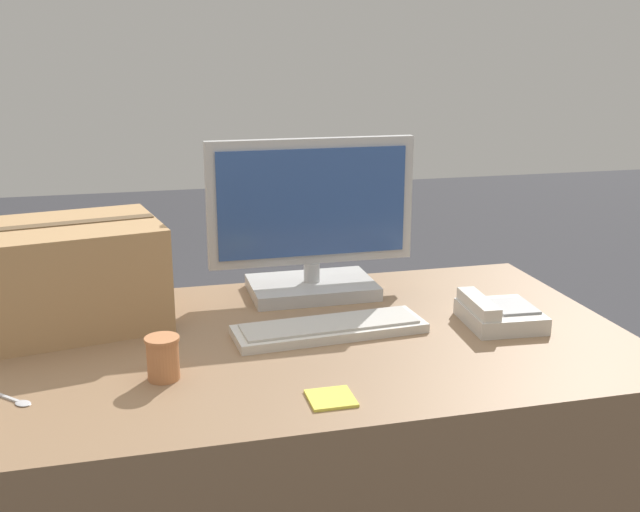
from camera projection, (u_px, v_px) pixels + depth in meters
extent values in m
cube|color=#8C6B4C|center=(252.00, 483.00, 1.83)|extent=(1.80, 0.90, 0.74)
cube|color=#B7B7B7|center=(312.00, 287.00, 2.07)|extent=(0.34, 0.23, 0.04)
cylinder|color=#B2B2B2|center=(312.00, 272.00, 2.06)|extent=(0.04, 0.04, 0.05)
cube|color=#B2B2B2|center=(312.00, 202.00, 2.01)|extent=(0.56, 0.03, 0.34)
cube|color=#2D4C8C|center=(313.00, 203.00, 1.99)|extent=(0.51, 0.01, 0.29)
cube|color=beige|center=(330.00, 329.00, 1.78)|extent=(0.47, 0.17, 0.02)
cube|color=#B7B2A8|center=(330.00, 323.00, 1.78)|extent=(0.43, 0.14, 0.01)
cube|color=beige|center=(500.00, 316.00, 1.84)|extent=(0.19, 0.20, 0.04)
cube|color=beige|center=(478.00, 304.00, 1.82)|extent=(0.06, 0.19, 0.03)
cube|color=gray|center=(513.00, 306.00, 1.84)|extent=(0.11, 0.12, 0.01)
cylinder|color=#BC7547|center=(163.00, 360.00, 1.53)|extent=(0.07, 0.07, 0.08)
cylinder|color=#BC7547|center=(162.00, 339.00, 1.52)|extent=(0.07, 0.07, 0.01)
cube|color=silver|center=(0.00, 395.00, 1.47)|extent=(0.08, 0.08, 0.00)
ellipsoid|color=silver|center=(23.00, 403.00, 1.43)|extent=(0.04, 0.04, 0.00)
cube|color=tan|center=(67.00, 275.00, 1.82)|extent=(0.49, 0.41, 0.25)
cube|color=brown|center=(62.00, 224.00, 1.78)|extent=(0.43, 0.12, 0.00)
cube|color=#E5DB4C|center=(331.00, 398.00, 1.45)|extent=(0.09, 0.09, 0.01)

